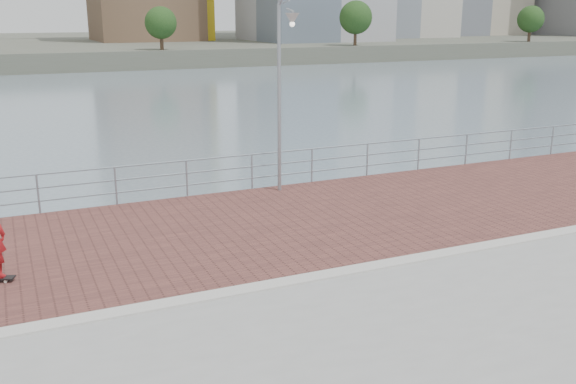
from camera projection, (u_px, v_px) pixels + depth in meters
name	position (u px, v px, depth m)	size (l,w,h in m)	color
water	(326.00, 362.00, 13.80)	(400.00, 400.00, 0.00)	slate
brick_lane	(262.00, 225.00, 16.43)	(40.00, 6.80, 0.02)	brown
curb	(328.00, 275.00, 13.26)	(40.00, 0.40, 0.06)	#B7B5AD
far_shore	(27.00, 46.00, 121.10)	(320.00, 95.00, 2.50)	#4C5142
guardrail	(220.00, 171.00, 19.23)	(39.06, 0.06, 1.13)	#8C9EA8
street_lamp	(285.00, 61.00, 18.25)	(0.40, 1.18, 5.55)	gray
shoreline_trees	(124.00, 21.00, 83.76)	(144.46, 5.02, 6.69)	#473323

